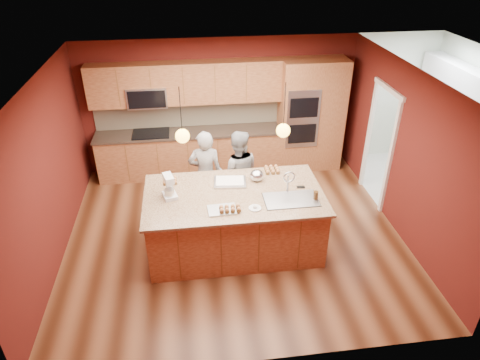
{
  "coord_description": "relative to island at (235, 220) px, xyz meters",
  "views": [
    {
      "loc": [
        -0.66,
        -5.74,
        4.48
      ],
      "look_at": [
        0.08,
        -0.1,
        1.1
      ],
      "focal_mm": 32.0,
      "sensor_mm": 36.0,
      "label": 1
    }
  ],
  "objects": [
    {
      "name": "wall_right",
      "position": [
        2.77,
        0.33,
        0.84
      ],
      "size": [
        0.0,
        5.0,
        5.0
      ],
      "primitive_type": "plane",
      "rotation": [
        1.57,
        0.0,
        -1.57
      ],
      "color": "#521511",
      "rests_on": "ground"
    },
    {
      "name": "island",
      "position": [
        0.0,
        0.0,
        0.0
      ],
      "size": [
        2.71,
        1.52,
        1.38
      ],
      "color": "brown",
      "rests_on": "floor"
    },
    {
      "name": "sheet_cake",
      "position": [
        -0.04,
        0.33,
        0.51
      ],
      "size": [
        0.54,
        0.42,
        0.05
      ],
      "rotation": [
        0.0,
        0.0,
        -0.1
      ],
      "color": "silver",
      "rests_on": "island"
    },
    {
      "name": "pendant_left",
      "position": [
        -0.72,
        0.0,
        1.49
      ],
      "size": [
        0.2,
        0.2,
        0.8
      ],
      "color": "black",
      "rests_on": "ceiling"
    },
    {
      "name": "laundry_room",
      "position": [
        4.37,
        1.53,
        1.44
      ],
      "size": [
        2.6,
        2.7,
        2.7
      ],
      "color": "beige",
      "rests_on": "ground"
    },
    {
      "name": "cooling_rack",
      "position": [
        -0.24,
        -0.41,
        0.5
      ],
      "size": [
        0.42,
        0.31,
        0.02
      ],
      "primitive_type": "cube",
      "rotation": [
        0.0,
        0.0,
        0.05
      ],
      "color": "#ADB0B4",
      "rests_on": "island"
    },
    {
      "name": "dryer",
      "position": [
        4.23,
        1.94,
        -0.05
      ],
      "size": [
        0.73,
        0.74,
        0.92
      ],
      "primitive_type": "cube",
      "rotation": [
        0.0,
        0.0,
        -0.32
      ],
      "color": "silver",
      "rests_on": "floor"
    },
    {
      "name": "oven_column",
      "position": [
        1.87,
        2.52,
        0.64
      ],
      "size": [
        1.3,
        0.62,
        2.3
      ],
      "color": "brown",
      "rests_on": "floor"
    },
    {
      "name": "person_right",
      "position": [
        0.17,
        1.01,
        0.27
      ],
      "size": [
        0.81,
        0.66,
        1.57
      ],
      "primitive_type": "imported",
      "rotation": [
        0.0,
        0.0,
        3.05
      ],
      "color": "slate",
      "rests_on": "floor"
    },
    {
      "name": "cabinet_run",
      "position": [
        -0.66,
        2.58,
        0.47
      ],
      "size": [
        3.74,
        0.64,
        2.3
      ],
      "color": "brown",
      "rests_on": "floor"
    },
    {
      "name": "ceiling",
      "position": [
        0.02,
        0.33,
        2.19
      ],
      "size": [
        5.5,
        5.5,
        0.0
      ],
      "primitive_type": "plane",
      "rotation": [
        3.14,
        0.0,
        0.0
      ],
      "color": "silver",
      "rests_on": "ground"
    },
    {
      "name": "mixing_bowl",
      "position": [
        0.39,
        0.36,
        0.58
      ],
      "size": [
        0.22,
        0.22,
        0.19
      ],
      "primitive_type": "ellipsoid",
      "color": "silver",
      "rests_on": "island"
    },
    {
      "name": "tumbler",
      "position": [
        1.16,
        -0.3,
        0.56
      ],
      "size": [
        0.07,
        0.07,
        0.14
      ],
      "primitive_type": "cylinder",
      "color": "#3E2711",
      "rests_on": "island"
    },
    {
      "name": "wall_back",
      "position": [
        0.02,
        2.83,
        0.84
      ],
      "size": [
        5.5,
        0.0,
        5.5
      ],
      "primitive_type": "plane",
      "rotation": [
        1.57,
        0.0,
        0.0
      ],
      "color": "#521511",
      "rests_on": "ground"
    },
    {
      "name": "plate",
      "position": [
        0.24,
        -0.43,
        0.5
      ],
      "size": [
        0.18,
        0.18,
        0.01
      ],
      "primitive_type": "cylinder",
      "color": "silver",
      "rests_on": "island"
    },
    {
      "name": "wall_left",
      "position": [
        -2.73,
        0.33,
        0.84
      ],
      "size": [
        0.0,
        5.0,
        5.0
      ],
      "primitive_type": "plane",
      "rotation": [
        1.57,
        0.0,
        1.57
      ],
      "color": "#521511",
      "rests_on": "ground"
    },
    {
      "name": "stand_mixer",
      "position": [
        -0.98,
        0.05,
        0.64
      ],
      "size": [
        0.25,
        0.3,
        0.36
      ],
      "rotation": [
        0.0,
        0.0,
        0.27
      ],
      "color": "silver",
      "rests_on": "island"
    },
    {
      "name": "phone",
      "position": [
        1.03,
        0.05,
        0.49
      ],
      "size": [
        0.13,
        0.08,
        0.01
      ],
      "primitive_type": "cube",
      "rotation": [
        0.0,
        0.0,
        -0.09
      ],
      "color": "black",
      "rests_on": "island"
    },
    {
      "name": "wall_front",
      "position": [
        0.02,
        -2.17,
        0.84
      ],
      "size": [
        5.5,
        0.0,
        5.5
      ],
      "primitive_type": "plane",
      "rotation": [
        -1.57,
        0.0,
        0.0
      ],
      "color": "#521511",
      "rests_on": "ground"
    },
    {
      "name": "person_left",
      "position": [
        -0.39,
        1.01,
        0.29
      ],
      "size": [
        0.61,
        0.42,
        1.6
      ],
      "primitive_type": "imported",
      "rotation": [
        0.0,
        0.0,
        3.08
      ],
      "color": "black",
      "rests_on": "floor"
    },
    {
      "name": "floor",
      "position": [
        0.02,
        0.33,
        -0.51
      ],
      "size": [
        5.5,
        5.5,
        0.0
      ],
      "primitive_type": "plane",
      "color": "#422010",
      "rests_on": "ground"
    },
    {
      "name": "cupcakes_left",
      "position": [
        -0.98,
        0.47,
        0.52
      ],
      "size": [
        0.23,
        0.23,
        0.07
      ],
      "primitive_type": null,
      "color": "#BC7945",
      "rests_on": "island"
    },
    {
      "name": "cupcakes_rack",
      "position": [
        -0.13,
        -0.46,
        0.54
      ],
      "size": [
        0.33,
        0.16,
        0.07
      ],
      "primitive_type": null,
      "color": "#BC7945",
      "rests_on": "island"
    },
    {
      "name": "washer",
      "position": [
        4.22,
        1.21,
        -0.02
      ],
      "size": [
        0.7,
        0.72,
        0.98
      ],
      "primitive_type": "cube",
      "rotation": [
        0.0,
        0.0,
        0.16
      ],
      "color": "silver",
      "rests_on": "floor"
    },
    {
      "name": "cupcakes_right",
      "position": [
        0.68,
        0.6,
        0.53
      ],
      "size": [
        0.25,
        0.25,
        0.07
      ],
      "primitive_type": null,
      "color": "#BC7945",
      "rests_on": "island"
    },
    {
      "name": "pendant_right",
      "position": [
        0.69,
        0.0,
        1.49
      ],
      "size": [
        0.2,
        0.2,
        0.8
      ],
      "color": "black",
      "rests_on": "ceiling"
    },
    {
      "name": "doorway_trim",
      "position": [
        2.75,
        1.13,
        0.54
      ],
      "size": [
        0.08,
        1.11,
        2.2
      ],
      "primitive_type": null,
      "color": "white",
      "rests_on": "wall_right"
    }
  ]
}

